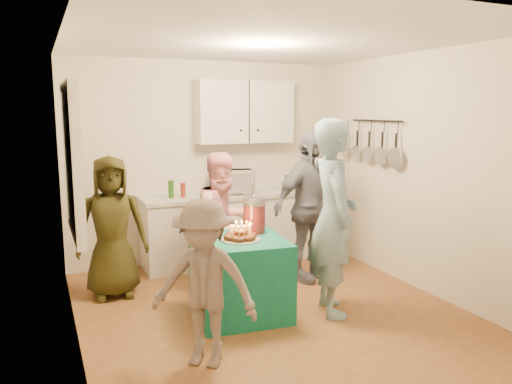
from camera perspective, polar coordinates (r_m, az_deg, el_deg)
name	(u,v)px	position (r m, az deg, el deg)	size (l,w,h in m)	color
floor	(270,311)	(5.11, 1.63, -13.43)	(4.00, 4.00, 0.00)	brown
ceiling	(271,41)	(4.75, 1.78, 16.87)	(4.00, 4.00, 0.00)	white
back_wall	(205,162)	(6.61, -5.80, 3.42)	(3.60, 3.60, 0.00)	silver
left_wall	(70,195)	(4.31, -20.44, -0.31)	(4.00, 4.00, 0.00)	silver
right_wall	(419,172)	(5.76, 18.09, 2.13)	(4.00, 4.00, 0.00)	silver
window_night	(70,161)	(4.58, -20.49, 3.39)	(0.04, 1.00, 1.20)	black
counter	(228,230)	(6.54, -3.19, -4.34)	(2.20, 0.58, 0.86)	white
countertop	(228,196)	(6.45, -3.22, -0.41)	(2.24, 0.62, 0.05)	beige
upper_cabinet	(245,112)	(6.60, -1.31, 9.12)	(1.30, 0.30, 0.80)	white
pot_rack	(374,142)	(6.22, 13.37, 5.63)	(0.12, 1.00, 0.60)	black
microwave	(232,182)	(6.44, -2.77, 1.16)	(0.54, 0.37, 0.30)	white
party_table	(240,277)	(4.90, -1.85, -9.67)	(0.85, 0.85, 0.76)	#0F6851
donut_cake	(240,231)	(4.73, -1.81, -4.47)	(0.38, 0.38, 0.18)	#381C0C
punch_jar	(254,216)	(5.00, -0.21, -2.76)	(0.22, 0.22, 0.34)	red
man_birthday	(333,218)	(4.88, 8.80, -2.92)	(0.69, 0.46, 1.90)	#82A6BE
woman_back_left	(112,227)	(5.49, -16.18, -3.88)	(0.74, 0.48, 1.51)	#4F4916
woman_back_center	(224,222)	(5.47, -3.70, -3.46)	(0.74, 0.58, 1.53)	pink
woman_back_right	(309,207)	(5.81, 6.04, -1.66)	(1.02, 0.43, 1.75)	black
child_near_left	(204,283)	(3.92, -5.95, -10.36)	(0.85, 0.49, 1.32)	#61534D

